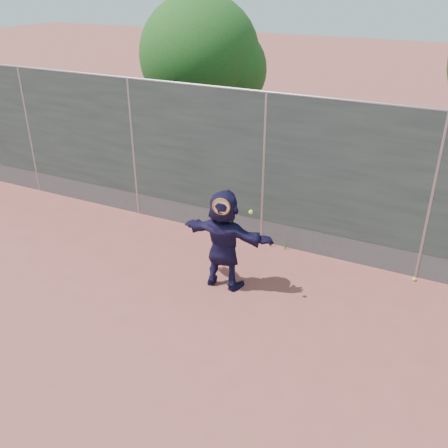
% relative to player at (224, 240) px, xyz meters
% --- Properties ---
extents(ground, '(80.00, 80.00, 0.00)m').
position_rel_player_xyz_m(ground, '(-0.02, -1.76, -0.89)').
color(ground, '#9E4C42').
rests_on(ground, ground).
extents(player, '(1.64, 0.53, 1.77)m').
position_rel_player_xyz_m(player, '(0.00, 0.00, 0.00)').
color(player, '#181438').
rests_on(player, ground).
extents(ball_ground, '(0.07, 0.07, 0.07)m').
position_rel_player_xyz_m(ball_ground, '(2.97, 1.59, -0.85)').
color(ball_ground, '#C9F536').
rests_on(ball_ground, ground).
extents(fence, '(20.00, 0.06, 3.03)m').
position_rel_player_xyz_m(fence, '(-0.02, 1.74, 0.70)').
color(fence, '#38423D').
rests_on(fence, ground).
extents(swing_action, '(0.68, 0.13, 0.51)m').
position_rel_player_xyz_m(swing_action, '(0.10, -0.20, 0.69)').
color(swing_action, '#D06513').
rests_on(swing_action, ground).
extents(tree_left, '(3.15, 3.00, 4.53)m').
position_rel_player_xyz_m(tree_left, '(-2.86, 4.79, 2.05)').
color(tree_left, '#382314').
rests_on(tree_left, ground).
extents(weed_clump, '(0.68, 0.07, 0.30)m').
position_rel_player_xyz_m(weed_clump, '(0.28, 1.62, -0.75)').
color(weed_clump, '#387226').
rests_on(weed_clump, ground).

